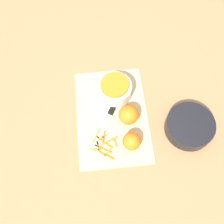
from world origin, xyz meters
The scene contains 8 objects.
ground_plane centered at (0.00, 0.00, 0.00)m, with size 4.00×4.00×0.00m, color #9E754C.
cutting_board centered at (0.00, 0.00, 0.00)m, with size 0.44×0.29×0.01m.
bowl_speckled centered at (-0.10, 0.02, 0.05)m, with size 0.14×0.14×0.08m.
bowl_dark centered at (0.09, 0.30, 0.03)m, with size 0.19×0.19×0.06m.
knife centered at (-0.01, 0.00, 0.01)m, with size 0.21×0.14×0.02m.
orange_left centered at (0.13, 0.06, 0.04)m, with size 0.07×0.07×0.07m.
orange_right centered at (0.02, 0.06, 0.05)m, with size 0.08×0.08×0.08m.
peel_pile centered at (0.12, -0.04, 0.01)m, with size 0.13×0.11×0.01m.
Camera 1 is at (0.45, -0.05, 0.98)m, focal length 42.00 mm.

